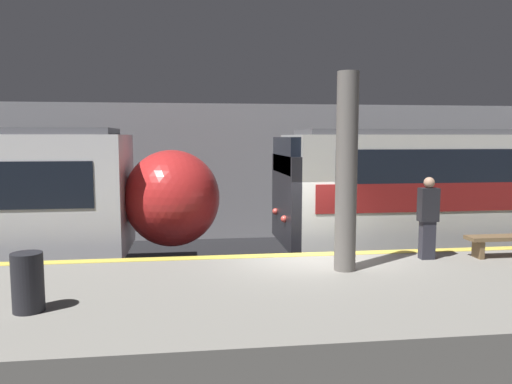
# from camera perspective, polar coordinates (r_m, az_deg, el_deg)

# --- Properties ---
(ground_plane) EXTENTS (120.00, 120.00, 0.00)m
(ground_plane) POSITION_cam_1_polar(r_m,az_deg,el_deg) (11.15, 6.00, -12.31)
(ground_plane) COLOR black
(platform) EXTENTS (40.00, 4.67, 1.08)m
(platform) POSITION_cam_1_polar(r_m,az_deg,el_deg) (8.85, 9.67, -13.71)
(platform) COLOR gray
(platform) RESTS_ON ground
(station_rear_barrier) EXTENTS (50.00, 0.15, 4.70)m
(station_rear_barrier) POSITION_cam_1_polar(r_m,az_deg,el_deg) (17.57, 0.68, 2.36)
(station_rear_barrier) COLOR #939399
(station_rear_barrier) RESTS_ON ground
(support_pillar_near) EXTENTS (0.40, 0.40, 3.65)m
(support_pillar_near) POSITION_cam_1_polar(r_m,az_deg,el_deg) (9.30, 10.29, 2.19)
(support_pillar_near) COLOR slate
(support_pillar_near) RESTS_ON platform
(person_waiting) EXTENTS (0.38, 0.24, 1.68)m
(person_waiting) POSITION_cam_1_polar(r_m,az_deg,el_deg) (10.70, 19.05, -2.61)
(person_waiting) COLOR #2D2D38
(person_waiting) RESTS_ON platform
(platform_bench) EXTENTS (1.50, 0.40, 0.45)m
(platform_bench) POSITION_cam_1_polar(r_m,az_deg,el_deg) (11.54, 26.32, -5.05)
(platform_bench) COLOR brown
(platform_bench) RESTS_ON platform
(trash_bin) EXTENTS (0.44, 0.44, 0.85)m
(trash_bin) POSITION_cam_1_polar(r_m,az_deg,el_deg) (7.89, -24.63, -9.36)
(trash_bin) COLOR #232328
(trash_bin) RESTS_ON platform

